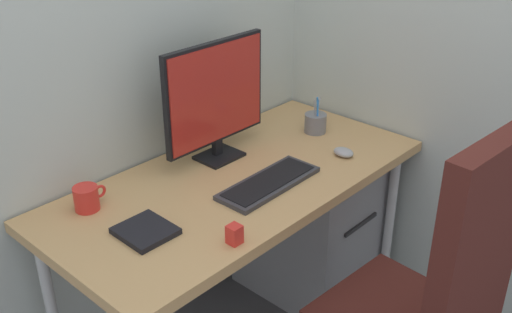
{
  "coord_description": "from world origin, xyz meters",
  "views": [
    {
      "loc": [
        -1.36,
        -1.34,
        1.8
      ],
      "look_at": [
        0.02,
        -0.07,
        0.86
      ],
      "focal_mm": 41.77,
      "sensor_mm": 36.0,
      "label": 1
    }
  ],
  "objects_px": {
    "office_chair": "(431,296)",
    "keyboard": "(269,183)",
    "mouse": "(344,152)",
    "desk_clamp_accessory": "(234,234)",
    "coffee_mug": "(87,198)",
    "filing_cabinet": "(308,225)",
    "notebook": "(145,231)",
    "monitor": "(216,97)",
    "pen_holder": "(315,123)"
  },
  "relations": [
    {
      "from": "office_chair",
      "to": "keyboard",
      "type": "distance_m",
      "value": 0.66
    },
    {
      "from": "office_chair",
      "to": "mouse",
      "type": "distance_m",
      "value": 0.68
    },
    {
      "from": "office_chair",
      "to": "desk_clamp_accessory",
      "type": "relative_size",
      "value": 19.02
    },
    {
      "from": "office_chair",
      "to": "coffee_mug",
      "type": "relative_size",
      "value": 9.86
    },
    {
      "from": "filing_cabinet",
      "to": "coffee_mug",
      "type": "bearing_deg",
      "value": 168.52
    },
    {
      "from": "mouse",
      "to": "desk_clamp_accessory",
      "type": "xyz_separation_m",
      "value": [
        -0.71,
        -0.1,
        0.01
      ]
    },
    {
      "from": "mouse",
      "to": "notebook",
      "type": "height_order",
      "value": "mouse"
    },
    {
      "from": "office_chair",
      "to": "notebook",
      "type": "height_order",
      "value": "office_chair"
    },
    {
      "from": "office_chair",
      "to": "filing_cabinet",
      "type": "xyz_separation_m",
      "value": [
        0.38,
        0.77,
        -0.27
      ]
    },
    {
      "from": "monitor",
      "to": "notebook",
      "type": "height_order",
      "value": "monitor"
    },
    {
      "from": "office_chair",
      "to": "desk_clamp_accessory",
      "type": "distance_m",
      "value": 0.64
    },
    {
      "from": "monitor",
      "to": "keyboard",
      "type": "xyz_separation_m",
      "value": [
        -0.03,
        -0.3,
        -0.24
      ]
    },
    {
      "from": "office_chair",
      "to": "mouse",
      "type": "bearing_deg",
      "value": 60.7
    },
    {
      "from": "monitor",
      "to": "desk_clamp_accessory",
      "type": "xyz_separation_m",
      "value": [
        -0.37,
        -0.46,
        -0.22
      ]
    },
    {
      "from": "office_chair",
      "to": "mouse",
      "type": "relative_size",
      "value": 13.71
    },
    {
      "from": "filing_cabinet",
      "to": "mouse",
      "type": "relative_size",
      "value": 7.47
    },
    {
      "from": "coffee_mug",
      "to": "notebook",
      "type": "bearing_deg",
      "value": -81.38
    },
    {
      "from": "office_chair",
      "to": "filing_cabinet",
      "type": "distance_m",
      "value": 0.9
    },
    {
      "from": "keyboard",
      "to": "notebook",
      "type": "bearing_deg",
      "value": 170.83
    },
    {
      "from": "coffee_mug",
      "to": "filing_cabinet",
      "type": "bearing_deg",
      "value": -11.48
    },
    {
      "from": "office_chair",
      "to": "coffee_mug",
      "type": "height_order",
      "value": "office_chair"
    },
    {
      "from": "office_chair",
      "to": "notebook",
      "type": "distance_m",
      "value": 0.91
    },
    {
      "from": "monitor",
      "to": "mouse",
      "type": "relative_size",
      "value": 5.66
    },
    {
      "from": "keyboard",
      "to": "notebook",
      "type": "height_order",
      "value": "same"
    },
    {
      "from": "office_chair",
      "to": "pen_holder",
      "type": "xyz_separation_m",
      "value": [
        0.43,
        0.79,
        0.22
      ]
    },
    {
      "from": "filing_cabinet",
      "to": "desk_clamp_accessory",
      "type": "bearing_deg",
      "value": -158.66
    },
    {
      "from": "monitor",
      "to": "pen_holder",
      "type": "height_order",
      "value": "monitor"
    },
    {
      "from": "filing_cabinet",
      "to": "mouse",
      "type": "xyz_separation_m",
      "value": [
        -0.06,
        -0.2,
        0.46
      ]
    },
    {
      "from": "mouse",
      "to": "monitor",
      "type": "bearing_deg",
      "value": 135.81
    },
    {
      "from": "filing_cabinet",
      "to": "keyboard",
      "type": "relative_size",
      "value": 1.52
    },
    {
      "from": "mouse",
      "to": "notebook",
      "type": "bearing_deg",
      "value": 173.16
    },
    {
      "from": "mouse",
      "to": "office_chair",
      "type": "bearing_deg",
      "value": -116.98
    },
    {
      "from": "monitor",
      "to": "pen_holder",
      "type": "distance_m",
      "value": 0.51
    },
    {
      "from": "office_chair",
      "to": "keyboard",
      "type": "height_order",
      "value": "office_chair"
    },
    {
      "from": "pen_holder",
      "to": "coffee_mug",
      "type": "distance_m",
      "value": 1.02
    },
    {
      "from": "monitor",
      "to": "coffee_mug",
      "type": "relative_size",
      "value": 4.07
    },
    {
      "from": "filing_cabinet",
      "to": "notebook",
      "type": "relative_size",
      "value": 3.74
    },
    {
      "from": "notebook",
      "to": "desk_clamp_accessory",
      "type": "bearing_deg",
      "value": -56.71
    },
    {
      "from": "mouse",
      "to": "desk_clamp_accessory",
      "type": "distance_m",
      "value": 0.71
    },
    {
      "from": "desk_clamp_accessory",
      "to": "keyboard",
      "type": "bearing_deg",
      "value": 25.35
    },
    {
      "from": "office_chair",
      "to": "desk_clamp_accessory",
      "type": "height_order",
      "value": "office_chair"
    },
    {
      "from": "keyboard",
      "to": "coffee_mug",
      "type": "relative_size",
      "value": 3.52
    },
    {
      "from": "desk_clamp_accessory",
      "to": "notebook",
      "type": "bearing_deg",
      "value": 122.59
    },
    {
      "from": "filing_cabinet",
      "to": "keyboard",
      "type": "distance_m",
      "value": 0.64
    },
    {
      "from": "keyboard",
      "to": "monitor",
      "type": "bearing_deg",
      "value": 83.51
    },
    {
      "from": "office_chair",
      "to": "filing_cabinet",
      "type": "height_order",
      "value": "office_chair"
    },
    {
      "from": "office_chair",
      "to": "monitor",
      "type": "height_order",
      "value": "monitor"
    },
    {
      "from": "pen_holder",
      "to": "notebook",
      "type": "relative_size",
      "value": 0.98
    },
    {
      "from": "filing_cabinet",
      "to": "monitor",
      "type": "xyz_separation_m",
      "value": [
        -0.4,
        0.16,
        0.69
      ]
    },
    {
      "from": "monitor",
      "to": "coffee_mug",
      "type": "xyz_separation_m",
      "value": [
        -0.56,
        0.04,
        -0.21
      ]
    }
  ]
}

